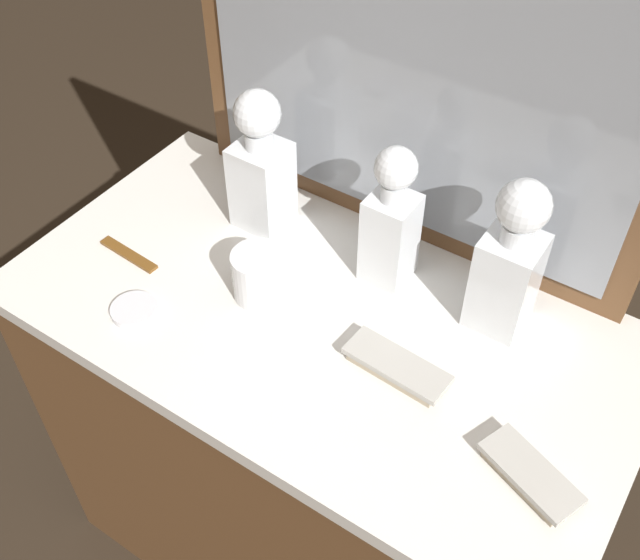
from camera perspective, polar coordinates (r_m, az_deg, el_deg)
ground_plane at (r=1.93m, az=-0.00°, el=-19.28°), size 6.00×6.00×0.00m
dresser at (r=1.57m, az=-0.00°, el=-12.78°), size 1.04×0.56×0.83m
dresser_mirror at (r=1.20m, az=7.24°, el=16.52°), size 0.83×0.03×0.69m
crystal_decanter_center at (r=1.23m, az=5.36°, el=3.90°), size 0.08×0.08×0.26m
crystal_decanter_right at (r=1.18m, az=14.02°, el=0.75°), size 0.09×0.09×0.28m
crystal_decanter_rear at (r=1.34m, az=-4.46°, el=8.08°), size 0.09×0.09×0.27m
crystal_tumbler_center at (r=1.24m, az=-4.63°, el=0.25°), size 0.09×0.09×0.09m
silver_brush_far_right at (r=1.08m, az=15.57°, el=-14.02°), size 0.16×0.11×0.02m
silver_brush_rear at (r=1.15m, az=5.81°, el=-6.55°), size 0.17×0.07×0.02m
porcelain_dish at (r=1.27m, az=-13.87°, el=-2.21°), size 0.08×0.08×0.01m
tortoiseshell_comb at (r=1.37m, az=-14.27°, el=1.89°), size 0.13×0.03×0.01m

